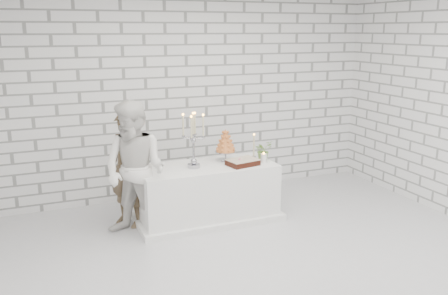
% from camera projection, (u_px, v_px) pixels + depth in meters
% --- Properties ---
extents(ground, '(6.00, 5.00, 0.01)m').
position_uv_depth(ground, '(260.00, 261.00, 5.32)').
color(ground, silver).
rests_on(ground, ground).
extents(wall_back, '(6.00, 0.01, 3.00)m').
position_uv_depth(wall_back, '(187.00, 97.00, 7.20)').
color(wall_back, white).
rests_on(wall_back, ground).
extents(cake_table, '(1.80, 0.80, 0.75)m').
position_uv_depth(cake_table, '(207.00, 192.00, 6.42)').
color(cake_table, white).
rests_on(cake_table, ground).
extents(groom, '(0.62, 0.65, 1.50)m').
position_uv_depth(groom, '(127.00, 170.00, 6.15)').
color(groom, brown).
rests_on(groom, ground).
extents(bride, '(1.03, 1.03, 1.69)m').
position_uv_depth(bride, '(135.00, 171.00, 5.76)').
color(bride, white).
rests_on(bride, ground).
extents(candelabra, '(0.37, 0.37, 0.73)m').
position_uv_depth(candelabra, '(193.00, 140.00, 6.14)').
color(candelabra, '#9B9BA5').
rests_on(candelabra, cake_table).
extents(croquembouche, '(0.35, 0.35, 0.45)m').
position_uv_depth(croquembouche, '(226.00, 145.00, 6.48)').
color(croquembouche, '#AD5A29').
rests_on(croquembouche, cake_table).
extents(chocolate_cake, '(0.43, 0.35, 0.08)m').
position_uv_depth(chocolate_cake, '(243.00, 162.00, 6.33)').
color(chocolate_cake, black).
rests_on(chocolate_cake, cake_table).
extents(pillar_candle, '(0.09, 0.09, 0.12)m').
position_uv_depth(pillar_candle, '(264.00, 158.00, 6.46)').
color(pillar_candle, white).
rests_on(pillar_candle, cake_table).
extents(extra_taper, '(0.07, 0.07, 0.32)m').
position_uv_depth(extra_taper, '(254.00, 146.00, 6.68)').
color(extra_taper, beige).
rests_on(extra_taper, cake_table).
extents(flowers, '(0.29, 0.26, 0.27)m').
position_uv_depth(flowers, '(263.00, 150.00, 6.58)').
color(flowers, '#49843D').
rests_on(flowers, cake_table).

